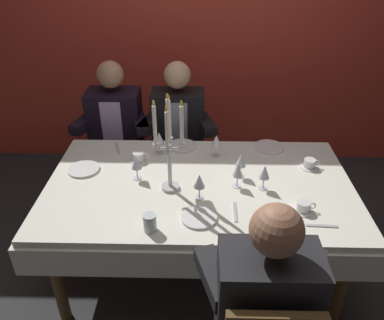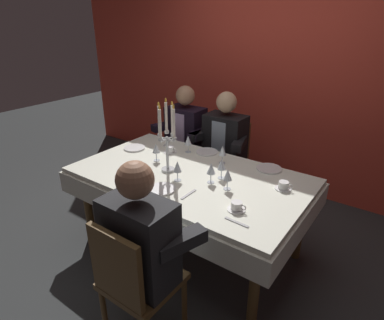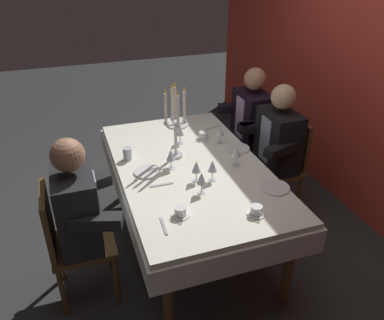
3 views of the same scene
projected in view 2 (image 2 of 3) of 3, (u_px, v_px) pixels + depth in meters
name	position (u px, v px, depth m)	size (l,w,h in m)	color
ground_plane	(190.00, 246.00, 2.99)	(12.00, 12.00, 0.00)	#303233
back_wall	(276.00, 72.00, 3.68)	(6.00, 0.12, 2.70)	#CD3E2E
dining_table	(189.00, 186.00, 2.74)	(1.94, 1.14, 0.74)	white
candelabra	(167.00, 138.00, 2.62)	(0.19, 0.19, 0.61)	silver
dinner_plate_0	(135.00, 148.00, 3.19)	(0.21, 0.21, 0.01)	white
dinner_plate_1	(163.00, 189.00, 2.43)	(0.20, 0.20, 0.01)	white
dinner_plate_2	(269.00, 169.00, 2.76)	(0.21, 0.21, 0.01)	white
dinner_plate_3	(207.00, 152.00, 3.10)	(0.21, 0.21, 0.01)	white
wine_glass_0	(222.00, 165.00, 2.57)	(0.07, 0.07, 0.16)	silver
wine_glass_1	(177.00, 167.00, 2.53)	(0.07, 0.07, 0.16)	silver
wine_glass_2	(228.00, 175.00, 2.40)	(0.07, 0.07, 0.16)	silver
wine_glass_3	(156.00, 148.00, 2.89)	(0.07, 0.07, 0.16)	silver
wine_glass_4	(211.00, 169.00, 2.50)	(0.07, 0.07, 0.16)	silver
wine_glass_5	(223.00, 151.00, 2.83)	(0.07, 0.07, 0.16)	silver
wine_glass_6	(188.00, 141.00, 3.07)	(0.07, 0.07, 0.16)	silver
water_tumbler_0	(128.00, 180.00, 2.48)	(0.07, 0.07, 0.10)	silver
coffee_cup_0	(170.00, 150.00, 3.10)	(0.13, 0.12, 0.06)	white
coffee_cup_1	(284.00, 186.00, 2.44)	(0.13, 0.12, 0.06)	white
coffee_cup_2	(237.00, 207.00, 2.17)	(0.13, 0.12, 0.06)	white
spoon_0	(189.00, 194.00, 2.37)	(0.17, 0.02, 0.01)	#B7B7BC
fork_1	(237.00, 222.00, 2.05)	(0.17, 0.02, 0.01)	#B7B7BC
spoon_2	(167.00, 143.00, 3.33)	(0.17, 0.02, 0.01)	#B7B7BC
seated_diner_0	(186.00, 130.00, 3.73)	(0.63, 0.48, 1.24)	brown
seated_diner_1	(225.00, 139.00, 3.45)	(0.63, 0.48, 1.24)	brown
seated_diner_2	(139.00, 242.00, 1.88)	(0.63, 0.48, 1.24)	brown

